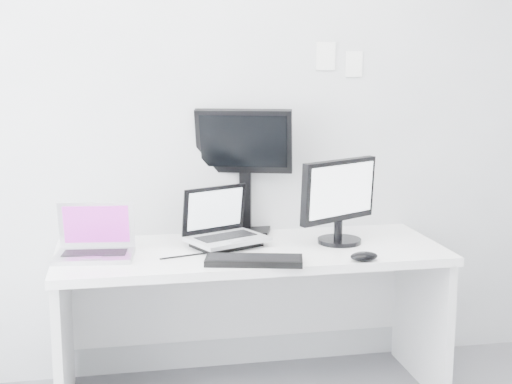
% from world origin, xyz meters
% --- Properties ---
extents(back_wall, '(3.60, 0.00, 3.60)m').
position_xyz_m(back_wall, '(0.00, 1.60, 1.35)').
color(back_wall, silver).
rests_on(back_wall, ground).
extents(desk, '(1.80, 0.70, 0.73)m').
position_xyz_m(desk, '(0.00, 1.25, 0.36)').
color(desk, white).
rests_on(desk, ground).
extents(macbook, '(0.37, 0.29, 0.25)m').
position_xyz_m(macbook, '(-0.72, 1.20, 0.86)').
color(macbook, '#B8B9BE').
rests_on(macbook, desk).
extents(speaker, '(0.11, 0.11, 0.20)m').
position_xyz_m(speaker, '(-0.19, 1.51, 0.83)').
color(speaker, black).
rests_on(speaker, desk).
extents(dell_laptop, '(0.43, 0.39, 0.29)m').
position_xyz_m(dell_laptop, '(-0.10, 1.29, 0.87)').
color(dell_laptop, '#AAACB1').
rests_on(dell_laptop, desk).
extents(rear_monitor, '(0.51, 0.31, 0.65)m').
position_xyz_m(rear_monitor, '(0.02, 1.56, 1.06)').
color(rear_monitor, black).
rests_on(rear_monitor, desk).
extents(samsung_monitor, '(0.50, 0.41, 0.42)m').
position_xyz_m(samsung_monitor, '(0.44, 1.27, 0.94)').
color(samsung_monitor, black).
rests_on(samsung_monitor, desk).
extents(keyboard, '(0.44, 0.24, 0.03)m').
position_xyz_m(keyboard, '(-0.04, 0.99, 0.74)').
color(keyboard, black).
rests_on(keyboard, desk).
extents(mouse, '(0.13, 0.08, 0.04)m').
position_xyz_m(mouse, '(0.45, 0.94, 0.75)').
color(mouse, black).
rests_on(mouse, desk).
extents(wall_note_0, '(0.10, 0.00, 0.14)m').
position_xyz_m(wall_note_0, '(0.45, 1.59, 1.62)').
color(wall_note_0, white).
rests_on(wall_note_0, back_wall).
extents(wall_note_1, '(0.09, 0.00, 0.13)m').
position_xyz_m(wall_note_1, '(0.60, 1.59, 1.58)').
color(wall_note_1, white).
rests_on(wall_note_1, back_wall).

